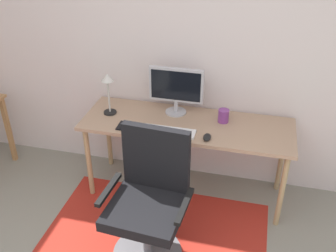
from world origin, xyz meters
The scene contains 10 objects.
wall_back centered at (0.00, 2.20, 1.30)m, with size 6.00×0.10×2.60m, color silver.
area_rug centered at (-0.04, 1.13, 0.00)m, with size 1.73×1.35×0.01m, color #A4271C.
desk centered at (0.08, 1.84, 0.65)m, with size 1.74×0.59×0.72m.
monitor centered at (-0.05, 1.99, 0.95)m, with size 0.46×0.18×0.41m.
keyboard centered at (-0.04, 1.66, 0.72)m, with size 0.43×0.13×0.02m, color white.
computer_mouse centered at (0.28, 1.63, 0.73)m, with size 0.06×0.10×0.03m, color black.
coffee_cup centered at (0.36, 1.93, 0.77)m, with size 0.09×0.09×0.11m, color #7B3783.
cell_phone centered at (-0.42, 1.66, 0.72)m, with size 0.07×0.14×0.01m, color black.
desk_lamp centered at (-0.60, 1.84, 0.97)m, with size 0.11×0.11×0.36m.
office_chair centered at (-0.04, 1.09, 0.43)m, with size 0.61×0.54×1.00m.
Camera 1 is at (0.59, -0.90, 2.34)m, focal length 41.96 mm.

